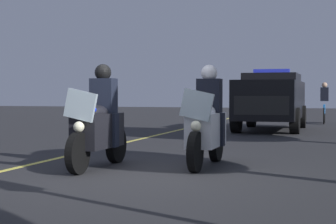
{
  "coord_description": "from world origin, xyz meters",
  "views": [
    {
      "loc": [
        7.75,
        2.84,
        1.23
      ],
      "look_at": [
        -1.58,
        0.0,
        0.9
      ],
      "focal_mm": 58.92,
      "sensor_mm": 36.0,
      "label": 1
    }
  ],
  "objects": [
    {
      "name": "police_motorcycle_lead_right",
      "position": [
        -1.28,
        0.77,
        0.7
      ],
      "size": [
        2.14,
        0.56,
        1.72
      ],
      "color": "black",
      "rests_on": "ground"
    },
    {
      "name": "ground_plane",
      "position": [
        0.0,
        0.0,
        0.0
      ],
      "size": [
        80.0,
        80.0,
        0.0
      ],
      "primitive_type": "plane",
      "color": "#28282B"
    },
    {
      "name": "cyclist_background",
      "position": [
        -15.69,
        2.41,
        0.84
      ],
      "size": [
        1.76,
        0.32,
        1.69
      ],
      "color": "black",
      "rests_on": "ground"
    },
    {
      "name": "police_suv",
      "position": [
        -10.93,
        0.78,
        1.07
      ],
      "size": [
        4.92,
        2.11,
        2.05
      ],
      "color": "black",
      "rests_on": "ground"
    },
    {
      "name": "police_motorcycle_lead_left",
      "position": [
        -0.56,
        -0.88,
        0.7
      ],
      "size": [
        2.14,
        0.56,
        1.72
      ],
      "color": "black",
      "rests_on": "ground"
    },
    {
      "name": "lane_stripe_center",
      "position": [
        0.0,
        -2.19,
        0.0
      ],
      "size": [
        48.0,
        0.12,
        0.01
      ],
      "primitive_type": "cube",
      "color": "#E0D14C",
      "rests_on": "ground"
    }
  ]
}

